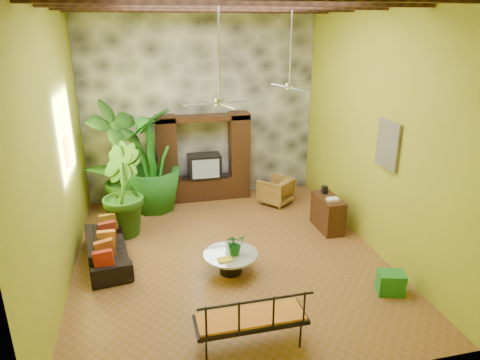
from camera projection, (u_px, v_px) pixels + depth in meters
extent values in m
plane|color=brown|center=(228.00, 255.00, 8.73)|extent=(7.00, 7.00, 0.00)
cube|color=#9E9924|center=(200.00, 104.00, 11.08)|extent=(6.00, 0.02, 5.00)
cube|color=#9E9924|center=(54.00, 145.00, 7.24)|extent=(0.02, 7.00, 5.00)
cube|color=#9E9924|center=(375.00, 127.00, 8.51)|extent=(0.02, 7.00, 5.00)
cube|color=#383A3F|center=(201.00, 104.00, 11.03)|extent=(5.98, 0.10, 4.98)
cube|color=#311B0F|center=(226.00, 2.00, 7.10)|extent=(5.95, 0.16, 0.22)
cube|color=#311B0F|center=(213.00, 5.00, 8.29)|extent=(5.95, 0.16, 0.22)
cube|color=#311B0F|center=(203.00, 8.00, 9.48)|extent=(5.95, 0.16, 0.22)
cube|color=#32170E|center=(205.00, 188.00, 11.50)|extent=(2.40, 0.50, 0.60)
cube|color=#32170E|center=(167.00, 154.00, 10.96)|extent=(0.50, 0.48, 2.00)
cube|color=#32170E|center=(239.00, 150.00, 11.36)|extent=(0.50, 0.48, 2.00)
cube|color=#32170E|center=(203.00, 118.00, 10.85)|extent=(2.40, 0.48, 0.12)
cube|color=black|center=(204.00, 166.00, 11.27)|extent=(0.85, 0.52, 0.62)
cube|color=#8C99A8|center=(206.00, 169.00, 11.02)|extent=(0.70, 0.02, 0.50)
cylinder|color=#A9A9AD|center=(219.00, 46.00, 6.92)|extent=(0.04, 0.04, 1.80)
cylinder|color=#A9A9AD|center=(220.00, 101.00, 7.23)|extent=(0.18, 0.18, 0.12)
cube|color=#A9A9AD|center=(239.00, 101.00, 7.39)|extent=(0.58, 0.26, 0.01)
cube|color=#A9A9AD|center=(211.00, 100.00, 7.53)|extent=(0.26, 0.58, 0.01)
cube|color=#A9A9AD|center=(200.00, 104.00, 7.08)|extent=(0.58, 0.26, 0.01)
cube|color=#A9A9AD|center=(230.00, 106.00, 6.94)|extent=(0.26, 0.58, 0.01)
cylinder|color=#A9A9AD|center=(291.00, 41.00, 8.77)|extent=(0.04, 0.04, 1.80)
cylinder|color=#A9A9AD|center=(289.00, 86.00, 9.08)|extent=(0.18, 0.18, 0.12)
cube|color=#A9A9AD|center=(303.00, 86.00, 9.24)|extent=(0.58, 0.26, 0.01)
cube|color=#A9A9AD|center=(280.00, 85.00, 9.38)|extent=(0.26, 0.58, 0.01)
cube|color=#A9A9AD|center=(275.00, 88.00, 8.92)|extent=(0.58, 0.26, 0.01)
cube|color=#A9A9AD|center=(299.00, 89.00, 8.78)|extent=(0.26, 0.58, 0.01)
cube|color=gold|center=(68.00, 152.00, 8.30)|extent=(0.06, 0.32, 0.55)
cube|color=teal|center=(388.00, 145.00, 8.02)|extent=(0.06, 0.70, 0.90)
imported|color=black|center=(108.00, 249.00, 8.39)|extent=(1.01, 1.99, 0.56)
imported|color=brown|center=(276.00, 191.00, 11.16)|extent=(1.06, 1.06, 0.69)
imported|color=#245616|center=(119.00, 159.00, 10.22)|extent=(1.72, 1.77, 2.80)
imported|color=#265A17|center=(121.00, 191.00, 9.33)|extent=(1.18, 1.33, 2.02)
imported|color=#1D661A|center=(152.00, 160.00, 10.51)|extent=(1.89, 1.89, 2.57)
cylinder|color=black|center=(231.00, 264.00, 8.06)|extent=(0.43, 0.43, 0.36)
cylinder|color=#B7C3BF|center=(231.00, 254.00, 7.99)|extent=(1.02, 1.02, 0.04)
imported|color=#175A1D|center=(235.00, 244.00, 7.91)|extent=(0.44, 0.40, 0.40)
cube|color=yellow|center=(225.00, 259.00, 7.75)|extent=(0.28, 0.22, 0.03)
cube|color=black|center=(251.00, 320.00, 6.11)|extent=(1.62, 0.56, 0.06)
cube|color=orange|center=(251.00, 317.00, 6.10)|extent=(1.54, 0.50, 0.06)
cube|color=black|center=(256.00, 317.00, 5.75)|extent=(1.61, 0.06, 0.54)
cube|color=#371811|center=(328.00, 213.00, 9.73)|extent=(0.45, 0.98, 0.78)
cube|color=#1E712B|center=(391.00, 283.00, 7.44)|extent=(0.52, 0.44, 0.39)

